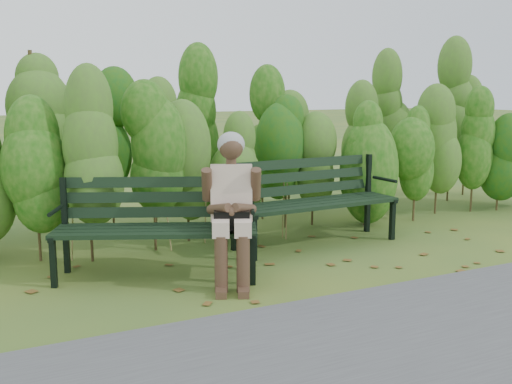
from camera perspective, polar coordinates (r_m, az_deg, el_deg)
name	(u,v)px	position (r m, az deg, el deg)	size (l,w,h in m)	color
ground	(271,270)	(6.16, 1.45, -7.40)	(80.00, 80.00, 0.00)	#375D28
footpath	(417,354)	(4.45, 15.12, -14.64)	(60.00, 2.50, 0.01)	#474749
hedge_band	(203,134)	(7.60, -5.05, 5.52)	(11.04, 1.67, 2.42)	#47381E
leaf_litter	(315,271)	(6.14, 5.66, -7.45)	(5.79, 2.25, 0.01)	brown
bench_left	(157,219)	(5.91, -9.42, -2.56)	(2.02, 1.34, 0.96)	black
bench_right	(311,194)	(7.10, 5.29, -0.21)	(2.03, 0.73, 1.00)	black
seated_woman	(232,199)	(5.63, -2.35, -0.66)	(0.67, 0.89, 1.42)	beige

